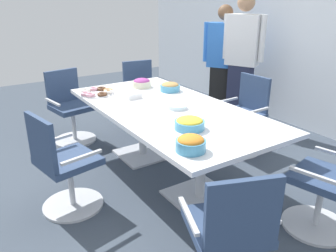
{
  "coord_description": "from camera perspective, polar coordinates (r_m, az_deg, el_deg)",
  "views": [
    {
      "loc": [
        2.7,
        -1.76,
        1.8
      ],
      "look_at": [
        0.0,
        0.0,
        0.55
      ],
      "focal_mm": 36.26,
      "sensor_mm": 36.0,
      "label": 1
    }
  ],
  "objects": [
    {
      "name": "snack_bowl_cookies",
      "position": [
        3.97,
        0.36,
        6.62
      ],
      "size": [
        0.23,
        0.23,
        0.1
      ],
      "color": "#4C9EC6",
      "rests_on": "conference_table"
    },
    {
      "name": "conference_table",
      "position": [
        3.43,
        0.0,
        1.17
      ],
      "size": [
        2.4,
        1.2,
        0.75
      ],
      "color": "white",
      "rests_on": "ground"
    },
    {
      "name": "office_chair_0",
      "position": [
        3.08,
        -17.21,
        -6.79
      ],
      "size": [
        0.63,
        0.63,
        0.91
      ],
      "rotation": [
        0.0,
        0.0,
        0.19
      ],
      "color": "silver",
      "rests_on": "ground"
    },
    {
      "name": "person_standing_0",
      "position": [
        5.17,
        9.17,
        10.58
      ],
      "size": [
        0.55,
        0.43,
        1.68
      ],
      "rotation": [
        0.0,
        0.0,
        -2.55
      ],
      "color": "black",
      "rests_on": "ground"
    },
    {
      "name": "office_chair_3",
      "position": [
        4.19,
        12.52,
        1.27
      ],
      "size": [
        0.56,
        0.56,
        0.91
      ],
      "rotation": [
        0.0,
        0.0,
        -3.11
      ],
      "color": "silver",
      "rests_on": "ground"
    },
    {
      "name": "snack_bowl_chips_yellow",
      "position": [
        2.83,
        3.65,
        0.48
      ],
      "size": [
        0.25,
        0.25,
        0.1
      ],
      "color": "#4C9EC6",
      "rests_on": "conference_table"
    },
    {
      "name": "plate_stack",
      "position": [
        3.35,
        1.6,
        3.24
      ],
      "size": [
        0.19,
        0.19,
        0.04
      ],
      "color": "white",
      "rests_on": "conference_table"
    },
    {
      "name": "napkin_pile",
      "position": [
        3.72,
        -6.02,
        5.18
      ],
      "size": [
        0.16,
        0.16,
        0.06
      ],
      "primitive_type": "cube",
      "color": "white",
      "rests_on": "conference_table"
    },
    {
      "name": "office_chair_4",
      "position": [
        4.97,
        -4.43,
        4.87
      ],
      "size": [
        0.61,
        0.61,
        0.91
      ],
      "rotation": [
        0.0,
        0.0,
        -1.72
      ],
      "color": "silver",
      "rests_on": "ground"
    },
    {
      "name": "donut_platter",
      "position": [
        3.93,
        -11.88,
        5.58
      ],
      "size": [
        0.38,
        0.38,
        0.04
      ],
      "color": "white",
      "rests_on": "conference_table"
    },
    {
      "name": "office_chair_5",
      "position": [
        4.56,
        -16.08,
        2.55
      ],
      "size": [
        0.62,
        0.62,
        0.91
      ],
      "rotation": [
        0.0,
        0.0,
        -1.4
      ],
      "color": "silver",
      "rests_on": "ground"
    },
    {
      "name": "office_chair_2",
      "position": [
        2.97,
        25.56,
        -9.12
      ],
      "size": [
        0.65,
        0.65,
        0.91
      ],
      "rotation": [
        0.0,
        0.0,
        -4.48
      ],
      "color": "silver",
      "rests_on": "ground"
    },
    {
      "name": "back_wall",
      "position": [
        4.97,
        24.72,
        14.75
      ],
      "size": [
        8.0,
        0.1,
        2.8
      ],
      "primitive_type": "cube",
      "color": "silver",
      "rests_on": "ground"
    },
    {
      "name": "snack_bowl_chips_orange",
      "position": [
        2.43,
        3.84,
        -2.93
      ],
      "size": [
        0.22,
        0.22,
        0.12
      ],
      "color": "#4C9EC6",
      "rests_on": "conference_table"
    },
    {
      "name": "ground_plane",
      "position": [
        3.69,
        0.0,
        -8.05
      ],
      "size": [
        10.0,
        10.0,
        0.01
      ],
      "primitive_type": "cube",
      "color": "#3D4754"
    },
    {
      "name": "snack_bowl_candy_mix",
      "position": [
        4.15,
        -4.43,
        7.25
      ],
      "size": [
        0.22,
        0.22,
        0.11
      ],
      "color": "beige",
      "rests_on": "conference_table"
    },
    {
      "name": "person_standing_1",
      "position": [
        4.98,
        12.31,
        11.0
      ],
      "size": [
        0.59,
        0.38,
        1.82
      ],
      "rotation": [
        0.0,
        0.0,
        -2.71
      ],
      "color": "#232842",
      "rests_on": "ground"
    },
    {
      "name": "office_chair_1",
      "position": [
        2.22,
        10.17,
        -18.19
      ],
      "size": [
        0.7,
        0.7,
        0.91
      ],
      "rotation": [
        0.0,
        0.0,
        1.21
      ],
      "color": "silver",
      "rests_on": "ground"
    }
  ]
}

